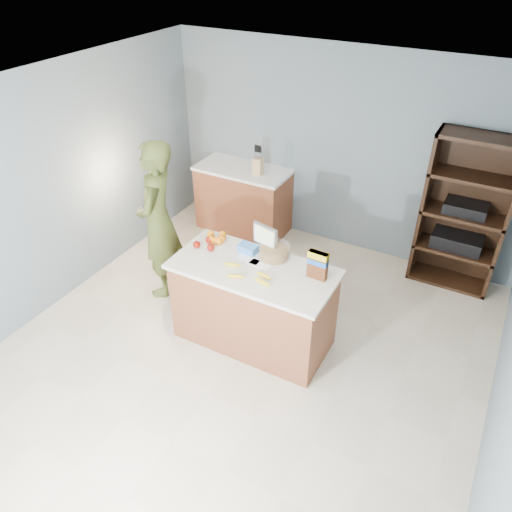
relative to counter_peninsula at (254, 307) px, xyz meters
The scene contains 15 objects.
floor 0.51m from the counter_peninsula, 90.00° to the right, with size 4.50×5.00×0.02m, color beige.
walls 1.27m from the counter_peninsula, 90.00° to the right, with size 4.52×5.02×2.51m.
counter_peninsula is the anchor object (origin of this frame).
back_cabinet 2.25m from the counter_peninsula, 122.28° to the left, with size 1.24×0.62×0.90m.
shelving_unit 2.61m from the counter_peninsula, 52.89° to the left, with size 0.90×0.40×1.80m.
person 1.43m from the counter_peninsula, 168.44° to the left, with size 0.66×0.43×1.80m, color #465121.
knife_block 2.14m from the counter_peninsula, 117.23° to the left, with size 0.12×0.10×0.31m.
envelopes 0.49m from the counter_peninsula, 113.73° to the left, with size 0.36×0.15×0.00m.
bananas 0.52m from the counter_peninsula, 80.00° to the right, with size 0.56×0.24×0.04m.
apples 0.79m from the counter_peninsula, behind, with size 0.22×0.21×0.07m.
oranges 0.79m from the counter_peninsula, 157.83° to the left, with size 0.22×0.21×0.08m.
blue_carton 0.59m from the counter_peninsula, 130.24° to the left, with size 0.18×0.12×0.08m, color blue.
salad_bowl 0.60m from the counter_peninsula, 69.09° to the left, with size 0.30×0.30×0.13m.
tv 0.71m from the counter_peninsula, 96.94° to the left, with size 0.28×0.12×0.28m.
cereal_box 0.88m from the counter_peninsula, 13.17° to the left, with size 0.19×0.08×0.27m.
Camera 1 is at (1.84, -3.02, 3.59)m, focal length 35.00 mm.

